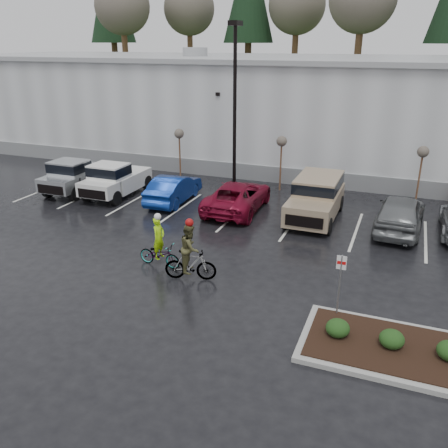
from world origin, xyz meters
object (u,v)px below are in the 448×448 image
at_px(fire_lane_sign, 340,279).
at_px(suv_tan, 316,199).
at_px(car_grey, 400,213).
at_px(sapling_west, 179,136).
at_px(pickup_white, 119,178).
at_px(car_blue, 174,189).
at_px(car_red, 238,196).
at_px(cyclist_hivis, 159,250).
at_px(cyclist_olive, 190,258).
at_px(lamppost, 235,91).
at_px(pickup_silver, 80,174).
at_px(sapling_east, 423,155).
at_px(sapling_mid, 282,144).

xyz_separation_m(fire_lane_sign, suv_tan, (-2.43, 8.70, -0.38)).
bearing_deg(car_grey, sapling_west, -13.90).
bearing_deg(pickup_white, car_blue, -1.68).
bearing_deg(sapling_west, car_red, -38.13).
distance_m(cyclist_hivis, cyclist_olive, 1.71).
relative_size(lamppost, car_red, 1.70).
relative_size(pickup_silver, suv_tan, 1.02).
height_order(lamppost, sapling_east, lamppost).
bearing_deg(cyclist_hivis, fire_lane_sign, -95.77).
xyz_separation_m(sapling_east, suv_tan, (-4.63, -4.11, -1.70)).
xyz_separation_m(pickup_silver, cyclist_hivis, (9.17, -7.27, -0.30)).
height_order(sapling_west, cyclist_hivis, sapling_west).
relative_size(sapling_west, car_grey, 0.64).
height_order(car_blue, cyclist_olive, cyclist_olive).
bearing_deg(pickup_silver, sapling_west, 43.85).
xyz_separation_m(car_blue, suv_tan, (7.70, 0.09, 0.28)).
xyz_separation_m(suv_tan, car_grey, (3.93, -0.03, -0.18)).
relative_size(sapling_mid, fire_lane_sign, 1.45).
xyz_separation_m(car_blue, car_grey, (11.63, 0.06, 0.11)).
height_order(sapling_mid, car_red, sapling_mid).
bearing_deg(suv_tan, cyclist_hivis, -121.87).
xyz_separation_m(sapling_east, fire_lane_sign, (-2.20, -12.80, -1.32)).
height_order(car_red, suv_tan, suv_tan).
bearing_deg(cyclist_olive, cyclist_hivis, 54.70).
height_order(sapling_east, car_grey, sapling_east).
bearing_deg(car_red, sapling_west, -39.92).
distance_m(fire_lane_sign, cyclist_hivis, 7.19).
distance_m(fire_lane_sign, car_grey, 8.81).
relative_size(sapling_mid, cyclist_hivis, 1.47).
height_order(fire_lane_sign, suv_tan, fire_lane_sign).
distance_m(sapling_east, suv_tan, 6.42).
height_order(car_grey, cyclist_hivis, cyclist_hivis).
xyz_separation_m(sapling_mid, cyclist_hivis, (-1.73, -11.50, -2.05)).
distance_m(sapling_east, fire_lane_sign, 13.06).
bearing_deg(sapling_mid, pickup_white, -153.93).
relative_size(pickup_silver, cyclist_olive, 2.17).
height_order(cyclist_hivis, cyclist_olive, cyclist_olive).
bearing_deg(sapling_east, pickup_white, -165.54).
bearing_deg(cyclist_olive, fire_lane_sign, -112.75).
distance_m(sapling_east, car_grey, 4.59).
relative_size(sapling_mid, cyclist_olive, 1.34).
distance_m(car_blue, cyclist_hivis, 7.94).
bearing_deg(suv_tan, car_blue, -179.36).
relative_size(sapling_mid, pickup_white, 0.62).
xyz_separation_m(fire_lane_sign, cyclist_hivis, (-7.03, 1.30, -0.72)).
height_order(sapling_mid, sapling_east, same).
relative_size(sapling_west, cyclist_olive, 1.34).
xyz_separation_m(lamppost, sapling_west, (-4.00, 1.00, -2.96)).
bearing_deg(lamppost, car_blue, -126.15).
xyz_separation_m(pickup_white, car_red, (7.23, -0.13, -0.23)).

